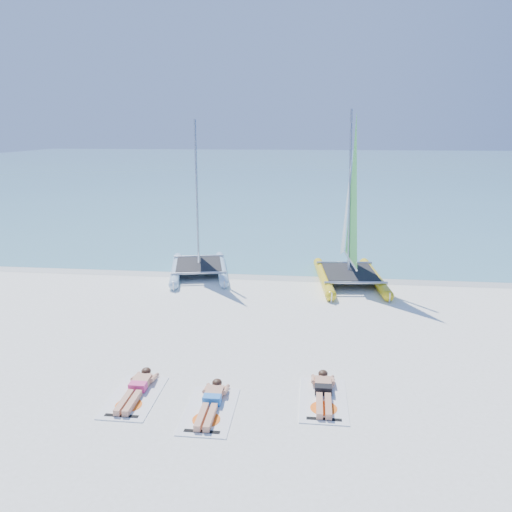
{
  "coord_description": "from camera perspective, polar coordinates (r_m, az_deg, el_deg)",
  "views": [
    {
      "loc": [
        1.66,
        -13.23,
        5.62
      ],
      "look_at": [
        0.03,
        1.2,
        1.88
      ],
      "focal_mm": 35.0,
      "sensor_mm": 36.0,
      "label": 1
    }
  ],
  "objects": [
    {
      "name": "ground",
      "position": [
        14.47,
        -0.65,
        -8.42
      ],
      "size": [
        140.0,
        140.0,
        0.0
      ],
      "primitive_type": "plane",
      "color": "white",
      "rests_on": "ground"
    },
    {
      "name": "sea",
      "position": [
        76.46,
        5.27,
        10.18
      ],
      "size": [
        140.0,
        115.0,
        0.01
      ],
      "primitive_type": "cube",
      "color": "#6AB2AC",
      "rests_on": "ground"
    },
    {
      "name": "wet_sand_strip",
      "position": [
        19.63,
        1.33,
        -2.19
      ],
      "size": [
        140.0,
        1.4,
        0.01
      ],
      "primitive_type": "cube",
      "color": "beige",
      "rests_on": "ground"
    },
    {
      "name": "catamaran_blue",
      "position": [
        19.66,
        -6.68,
        3.25
      ],
      "size": [
        3.11,
        4.88,
        6.16
      ],
      "rotation": [
        0.0,
        0.0,
        0.22
      ],
      "color": "#A9CDDF",
      "rests_on": "ground"
    },
    {
      "name": "catamaran_yellow",
      "position": [
        19.03,
        10.64,
        3.39
      ],
      "size": [
        2.72,
        5.21,
        6.52
      ],
      "rotation": [
        0.0,
        0.0,
        0.09
      ],
      "color": "yellow",
      "rests_on": "ground"
    },
    {
      "name": "towel_a",
      "position": [
        11.45,
        -13.72,
        -15.37
      ],
      "size": [
        1.0,
        1.85,
        0.02
      ],
      "primitive_type": "cube",
      "color": "white",
      "rests_on": "ground"
    },
    {
      "name": "sunbather_a",
      "position": [
        11.55,
        -13.42,
        -14.44
      ],
      "size": [
        0.37,
        1.73,
        0.26
      ],
      "color": "tan",
      "rests_on": "towel_a"
    },
    {
      "name": "towel_b",
      "position": [
        10.73,
        -5.3,
        -17.17
      ],
      "size": [
        1.0,
        1.85,
        0.02
      ],
      "primitive_type": "cube",
      "color": "white",
      "rests_on": "ground"
    },
    {
      "name": "sunbather_b",
      "position": [
        10.83,
        -5.1,
        -16.16
      ],
      "size": [
        0.37,
        1.73,
        0.26
      ],
      "color": "tan",
      "rests_on": "towel_b"
    },
    {
      "name": "towel_c",
      "position": [
        11.14,
        7.71,
        -15.97
      ],
      "size": [
        1.0,
        1.85,
        0.02
      ],
      "primitive_type": "cube",
      "color": "white",
      "rests_on": "ground"
    },
    {
      "name": "sunbather_c",
      "position": [
        11.25,
        7.71,
        -15.0
      ],
      "size": [
        0.37,
        1.73,
        0.26
      ],
      "color": "tan",
      "rests_on": "towel_c"
    }
  ]
}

